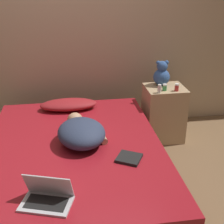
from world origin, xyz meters
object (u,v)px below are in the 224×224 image
laptop (47,197)px  bottle_red (177,87)px  pillow (69,105)px  bottle_green (165,87)px  teddy_bear (162,75)px  person_lying (81,132)px  book (129,158)px  bottle_white (159,89)px

laptop → bottle_red: (1.36, 1.39, 0.20)m
pillow → bottle_green: size_ratio=8.39×
teddy_bear → person_lying: bearing=-139.7°
book → teddy_bear: bearing=62.5°
bottle_red → teddy_bear: bearing=117.4°
laptop → bottle_green: 1.89m
bottle_white → bottle_green: bearing=38.3°
laptop → book: bearing=52.1°
person_lying → bottle_green: (0.96, 0.64, 0.14)m
laptop → teddy_bear: size_ratio=1.31×
laptop → bottle_green: size_ratio=5.09×
pillow → laptop: bearing=-96.6°
person_lying → book: bearing=-51.3°
teddy_bear → bottle_white: (-0.09, -0.24, -0.08)m
bottle_red → book: (-0.72, -0.96, -0.23)m
bottle_white → person_lying: bearing=-146.5°
person_lying → laptop: size_ratio=1.78×
bottle_red → bottle_white: bearing=-171.5°
pillow → book: bearing=-67.2°
person_lying → bottle_red: size_ratio=8.12×
pillow → person_lying: (0.10, -0.75, 0.05)m
bottle_red → pillow: bearing=173.3°
book → person_lying: bearing=136.6°
pillow → laptop: (-0.18, -1.53, -0.01)m
pillow → bottle_white: bearing=-9.8°
pillow → bottle_green: bearing=-5.8°
bottle_green → book: bearing=-121.0°
bottle_white → bottle_green: 0.10m
person_lying → bottle_red: bearing=21.5°
book → bottle_white: bearing=60.9°
laptop → bottle_red: bottle_red is taller
pillow → book: pillow is taller
laptop → bottle_red: 1.95m
teddy_bear → bottle_white: bearing=-110.9°
pillow → bottle_green: 1.08m
bottle_green → bottle_red: (0.13, -0.03, 0.00)m
laptop → bottle_white: (1.15, 1.36, 0.20)m
teddy_bear → book: teddy_bear is taller
person_lying → pillow: bearing=89.4°
pillow → bottle_white: size_ratio=6.61×
bottle_white → laptop: bearing=-130.4°
person_lying → laptop: bearing=-117.4°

